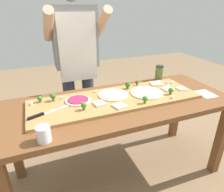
# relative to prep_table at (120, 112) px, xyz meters

# --- Properties ---
(ground_plane) EXTENTS (8.00, 8.00, 0.00)m
(ground_plane) POSITION_rel_prep_table_xyz_m (0.00, 0.00, -0.66)
(ground_plane) COLOR #896B4C
(prep_table) EXTENTS (1.82, 0.73, 0.75)m
(prep_table) POSITION_rel_prep_table_xyz_m (0.00, 0.00, 0.00)
(prep_table) COLOR brown
(prep_table) RESTS_ON ground
(cutting_board) EXTENTS (1.34, 0.44, 0.02)m
(cutting_board) POSITION_rel_prep_table_xyz_m (-0.02, 0.03, 0.11)
(cutting_board) COLOR #B27F47
(cutting_board) RESTS_ON prep_table
(chefs_knife) EXTENTS (0.30, 0.13, 0.02)m
(chefs_knife) POSITION_rel_prep_table_xyz_m (-0.57, -0.03, 0.13)
(chefs_knife) COLOR #B7BABF
(chefs_knife) RESTS_ON cutting_board
(pizza_whole_beet_magenta) EXTENTS (0.19, 0.19, 0.02)m
(pizza_whole_beet_magenta) POSITION_rel_prep_table_xyz_m (-0.31, 0.08, 0.13)
(pizza_whole_beet_magenta) COLOR beige
(pizza_whole_beet_magenta) RESTS_ON cutting_board
(pizza_whole_white_garlic) EXTENTS (0.27, 0.27, 0.02)m
(pizza_whole_white_garlic) POSITION_rel_prep_table_xyz_m (0.25, 0.01, 0.13)
(pizza_whole_white_garlic) COLOR beige
(pizza_whole_white_garlic) RESTS_ON cutting_board
(pizza_whole_cheese_artichoke) EXTENTS (0.24, 0.24, 0.02)m
(pizza_whole_cheese_artichoke) POSITION_rel_prep_table_xyz_m (-0.02, 0.08, 0.13)
(pizza_whole_cheese_artichoke) COLOR beige
(pizza_whole_cheese_artichoke) RESTS_ON cutting_board
(pizza_slice_far_right) EXTENTS (0.10, 0.10, 0.01)m
(pizza_slice_far_right) POSITION_rel_prep_table_xyz_m (0.46, 0.02, 0.13)
(pizza_slice_far_right) COLOR beige
(pizza_slice_far_right) RESTS_ON cutting_board
(pizza_slice_far_left) EXTENTS (0.09, 0.09, 0.01)m
(pizza_slice_far_left) POSITION_rel_prep_table_xyz_m (-0.18, -0.03, 0.13)
(pizza_slice_far_left) COLOR beige
(pizza_slice_far_left) RESTS_ON cutting_board
(pizza_slice_center) EXTENTS (0.08, 0.08, 0.01)m
(pizza_slice_center) POSITION_rel_prep_table_xyz_m (0.58, -0.02, 0.13)
(pizza_slice_center) COLOR beige
(pizza_slice_center) RESTS_ON cutting_board
(pizza_slice_near_left) EXTENTS (0.10, 0.10, 0.01)m
(pizza_slice_near_left) POSITION_rel_prep_table_xyz_m (-0.05, -0.12, 0.13)
(pizza_slice_near_left) COLOR beige
(pizza_slice_near_left) RESTS_ON cutting_board
(pizza_slice_near_right) EXTENTS (0.13, 0.13, 0.01)m
(pizza_slice_near_right) POSITION_rel_prep_table_xyz_m (0.44, 0.16, 0.13)
(pizza_slice_near_right) COLOR beige
(pizza_slice_near_right) RESTS_ON cutting_board
(broccoli_floret_front_mid) EXTENTS (0.05, 0.05, 0.06)m
(broccoli_floret_front_mid) POSITION_rel_prep_table_xyz_m (0.15, 0.16, 0.16)
(broccoli_floret_front_mid) COLOR #366618
(broccoli_floret_front_mid) RESTS_ON cutting_board
(broccoli_floret_front_left) EXTENTS (0.04, 0.04, 0.06)m
(broccoli_floret_front_left) POSITION_rel_prep_table_xyz_m (0.14, -0.14, 0.16)
(broccoli_floret_front_left) COLOR #487A23
(broccoli_floret_front_left) RESTS_ON cutting_board
(broccoli_floret_back_left) EXTENTS (0.04, 0.04, 0.06)m
(broccoli_floret_back_left) POSITION_rel_prep_table_xyz_m (-0.31, -0.07, 0.16)
(broccoli_floret_back_left) COLOR #487A23
(broccoli_floret_back_left) RESTS_ON cutting_board
(broccoli_floret_back_right) EXTENTS (0.04, 0.04, 0.06)m
(broccoli_floret_back_right) POSITION_rel_prep_table_xyz_m (0.42, -0.08, 0.16)
(broccoli_floret_back_right) COLOR #3F7220
(broccoli_floret_back_right) RESTS_ON cutting_board
(broccoli_floret_front_right) EXTENTS (0.04, 0.04, 0.05)m
(broccoli_floret_front_right) POSITION_rel_prep_table_xyz_m (-0.58, 0.17, 0.15)
(broccoli_floret_front_right) COLOR #3F7220
(broccoli_floret_front_right) RESTS_ON cutting_board
(broccoli_floret_center_left) EXTENTS (0.03, 0.03, 0.05)m
(broccoli_floret_center_left) POSITION_rel_prep_table_xyz_m (0.26, 0.20, 0.15)
(broccoli_floret_center_left) COLOR #2C5915
(broccoli_floret_center_left) RESTS_ON cutting_board
(broccoli_floret_center_right) EXTENTS (0.04, 0.04, 0.06)m
(broccoli_floret_center_right) POSITION_rel_prep_table_xyz_m (-0.49, 0.16, 0.16)
(broccoli_floret_center_right) COLOR #3F7220
(broccoli_floret_center_right) RESTS_ON cutting_board
(cheese_crumble_a) EXTENTS (0.03, 0.03, 0.02)m
(cheese_crumble_a) POSITION_rel_prep_table_xyz_m (0.60, 0.12, 0.13)
(cheese_crumble_a) COLOR white
(cheese_crumble_a) RESTS_ON cutting_board
(cheese_crumble_b) EXTENTS (0.02, 0.02, 0.02)m
(cheese_crumble_b) POSITION_rel_prep_table_xyz_m (-0.42, 0.17, 0.13)
(cheese_crumble_b) COLOR white
(cheese_crumble_b) RESTS_ON cutting_board
(cheese_crumble_c) EXTENTS (0.02, 0.02, 0.02)m
(cheese_crumble_c) POSITION_rel_prep_table_xyz_m (-0.14, 0.19, 0.13)
(cheese_crumble_c) COLOR silver
(cheese_crumble_c) RESTS_ON cutting_board
(cheese_crumble_d) EXTENTS (0.03, 0.03, 0.02)m
(cheese_crumble_d) POSITION_rel_prep_table_xyz_m (0.39, -0.15, 0.13)
(cheese_crumble_d) COLOR silver
(cheese_crumble_d) RESTS_ON cutting_board
(cheese_crumble_e) EXTENTS (0.03, 0.03, 0.02)m
(cheese_crumble_e) POSITION_rel_prep_table_xyz_m (-0.65, 0.15, 0.13)
(cheese_crumble_e) COLOR white
(cheese_crumble_e) RESTS_ON cutting_board
(cheese_crumble_f) EXTENTS (0.02, 0.02, 0.02)m
(cheese_crumble_f) POSITION_rel_prep_table_xyz_m (0.54, 0.14, 0.13)
(cheese_crumble_f) COLOR white
(cheese_crumble_f) RESTS_ON cutting_board
(flour_cup) EXTENTS (0.08, 0.08, 0.09)m
(flour_cup) POSITION_rel_prep_table_xyz_m (-0.59, -0.30, 0.14)
(flour_cup) COLOR white
(flour_cup) RESTS_ON prep_table
(sauce_jar) EXTENTS (0.08, 0.08, 0.15)m
(sauce_jar) POSITION_rel_prep_table_xyz_m (0.57, 0.30, 0.17)
(sauce_jar) COLOR #517033
(sauce_jar) RESTS_ON prep_table
(recipe_note) EXTENTS (0.13, 0.17, 0.00)m
(recipe_note) POSITION_rel_prep_table_xyz_m (0.74, -0.14, 0.10)
(recipe_note) COLOR white
(recipe_note) RESTS_ON prep_table
(cook_center) EXTENTS (0.54, 0.39, 1.67)m
(cook_center) POSITION_rel_prep_table_xyz_m (-0.19, 0.60, 0.34)
(cook_center) COLOR #333847
(cook_center) RESTS_ON ground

